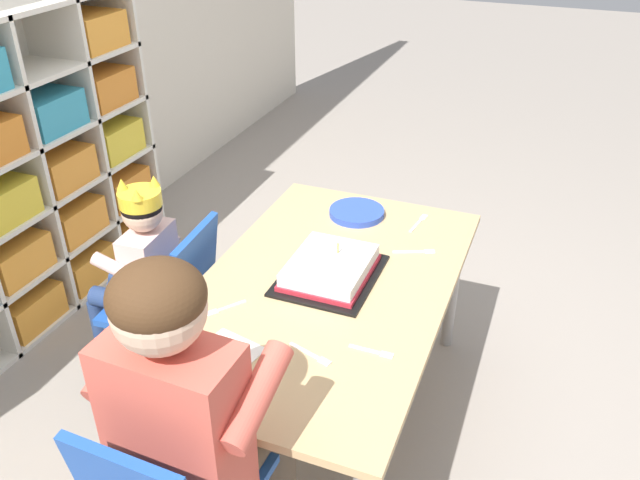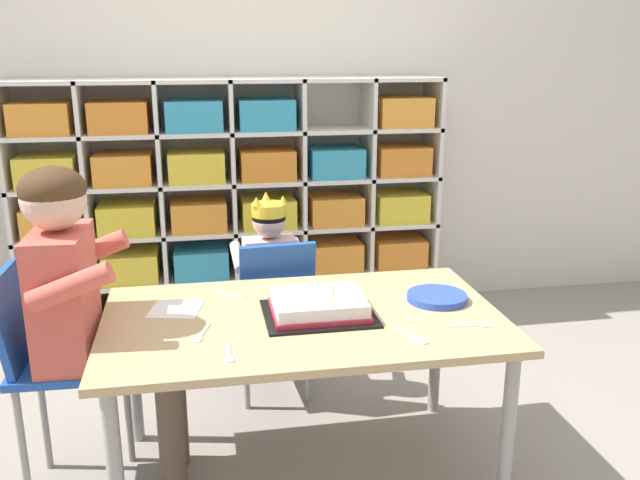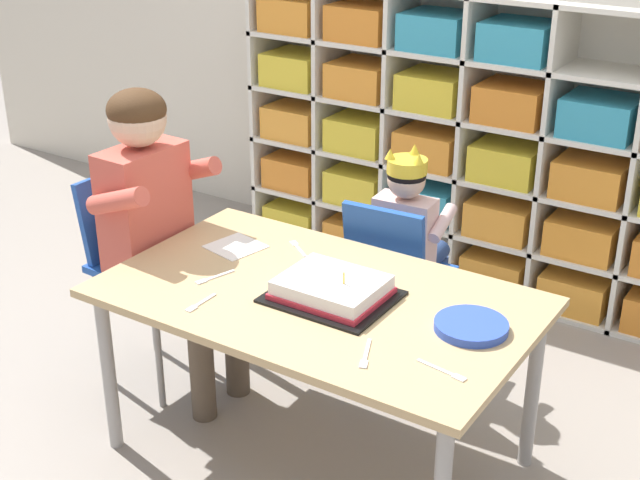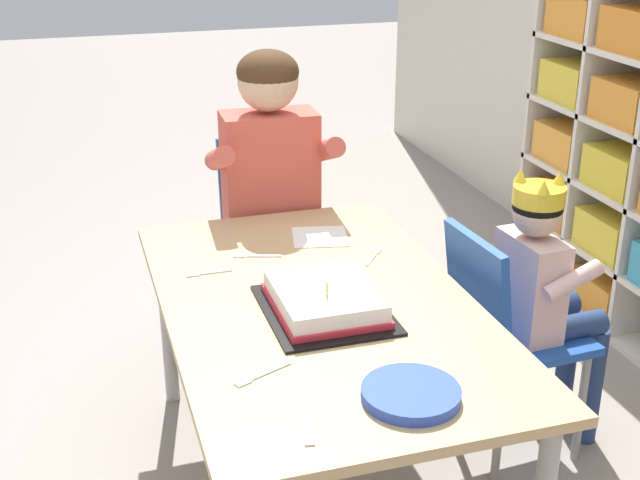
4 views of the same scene
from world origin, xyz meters
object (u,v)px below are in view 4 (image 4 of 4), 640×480
object	(u,v)px
child_with_crown	(544,280)
fork_by_napkin	(254,256)
birthday_cake_on_tray	(324,301)
paper_plate_stack	(411,394)
classroom_chair_adult_side	(268,228)
adult_helper_seated	(274,182)
fork_scattered_mid_table	(374,255)
fork_near_cake_tray	(260,375)
activity_table	(319,322)
fork_near_child_seat	(205,273)
classroom_chair_blue	(504,327)
fork_at_table_front_edge	(306,426)

from	to	relation	value
child_with_crown	fork_by_napkin	distance (m)	0.81
birthday_cake_on_tray	fork_by_napkin	distance (m)	0.38
child_with_crown	paper_plate_stack	xyz separation A→B (m)	(0.51, -0.61, 0.06)
classroom_chair_adult_side	birthday_cake_on_tray	xyz separation A→B (m)	(0.84, -0.06, 0.14)
adult_helper_seated	fork_by_napkin	xyz separation A→B (m)	(0.35, -0.15, -0.09)
fork_scattered_mid_table	adult_helper_seated	bearing A→B (deg)	-122.30
child_with_crown	fork_near_cake_tray	distance (m)	0.95
activity_table	fork_near_child_seat	size ratio (longest dim) A/B	10.24
activity_table	paper_plate_stack	bearing A→B (deg)	6.26
fork_near_cake_tray	adult_helper_seated	bearing A→B (deg)	50.80
paper_plate_stack	classroom_chair_blue	bearing A→B (deg)	135.27
classroom_chair_blue	fork_near_child_seat	xyz separation A→B (m)	(-0.21, -0.79, 0.18)
child_with_crown	fork_at_table_front_edge	distance (m)	1.00
activity_table	fork_scattered_mid_table	xyz separation A→B (m)	(-0.23, 0.23, 0.06)
adult_helper_seated	fork_scattered_mid_table	distance (m)	0.48
paper_plate_stack	fork_scattered_mid_table	world-z (taller)	paper_plate_stack
fork_near_cake_tray	classroom_chair_adult_side	bearing A→B (deg)	52.32
fork_near_child_seat	fork_scattered_mid_table	world-z (taller)	same
child_with_crown	birthday_cake_on_tray	size ratio (longest dim) A/B	2.40
classroom_chair_adult_side	fork_near_child_seat	xyz separation A→B (m)	(0.54, -0.30, 0.11)
fork_by_napkin	fork_near_cake_tray	bearing A→B (deg)	-84.71
classroom_chair_blue	fork_scattered_mid_table	world-z (taller)	classroom_chair_blue
child_with_crown	fork_at_table_front_edge	world-z (taller)	child_with_crown
fork_near_child_seat	fork_by_napkin	world-z (taller)	same
child_with_crown	birthday_cake_on_tray	bearing A→B (deg)	93.98
adult_helper_seated	fork_by_napkin	bearing A→B (deg)	-111.40
activity_table	fork_near_cake_tray	size ratio (longest dim) A/B	9.26
fork_at_table_front_edge	fork_by_napkin	world-z (taller)	same
fork_at_table_front_edge	fork_near_cake_tray	distance (m)	0.21
birthday_cake_on_tray	fork_near_child_seat	distance (m)	0.38
classroom_chair_adult_side	fork_near_child_seat	world-z (taller)	classroom_chair_adult_side
child_with_crown	fork_by_napkin	size ratio (longest dim) A/B	6.24
child_with_crown	fork_by_napkin	xyz separation A→B (m)	(-0.28, -0.76, 0.05)
classroom_chair_blue	birthday_cake_on_tray	bearing A→B (deg)	94.87
fork_scattered_mid_table	fork_by_napkin	distance (m)	0.34
fork_scattered_mid_table	fork_at_table_front_edge	size ratio (longest dim) A/B	0.76
adult_helper_seated	activity_table	bearing A→B (deg)	-93.04
classroom_chair_blue	fork_near_cake_tray	size ratio (longest dim) A/B	5.06
adult_helper_seated	fork_near_cake_tray	bearing A→B (deg)	-104.25
adult_helper_seated	paper_plate_stack	xyz separation A→B (m)	(1.14, -0.01, -0.08)
classroom_chair_blue	activity_table	bearing A→B (deg)	89.76
adult_helper_seated	classroom_chair_adult_side	bearing A→B (deg)	90.00
fork_at_table_front_edge	birthday_cake_on_tray	bearing A→B (deg)	-12.71
classroom_chair_adult_side	fork_scattered_mid_table	world-z (taller)	classroom_chair_adult_side
birthday_cake_on_tray	fork_scattered_mid_table	xyz separation A→B (m)	(-0.28, 0.23, -0.03)
child_with_crown	paper_plate_stack	size ratio (longest dim) A/B	4.16
fork_at_table_front_edge	activity_table	bearing A→B (deg)	-11.04
adult_helper_seated	fork_near_child_seat	world-z (taller)	adult_helper_seated
birthday_cake_on_tray	paper_plate_stack	world-z (taller)	birthday_cake_on_tray
paper_plate_stack	fork_by_napkin	size ratio (longest dim) A/B	1.50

